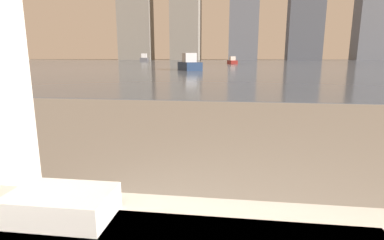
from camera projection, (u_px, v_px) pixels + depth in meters
name	position (u px, v px, depth m)	size (l,w,h in m)	color
towel_stack	(62.00, 205.00, 0.86)	(0.29, 0.18, 0.08)	white
harbor_water	(231.00, 62.00, 60.26)	(180.00, 110.00, 0.01)	slate
harbor_boat_1	(232.00, 61.00, 46.16)	(1.67, 3.17, 1.13)	maroon
harbor_boat_2	(144.00, 59.00, 73.16)	(2.74, 5.31, 1.90)	#4C4C51
harbor_boat_3	(189.00, 64.00, 23.78)	(2.41, 3.72, 1.32)	navy
skyline_tower_1	(186.00, 0.00, 112.32)	(10.71, 11.69, 44.39)	gray
skyline_tower_3	(306.00, 10.00, 107.56)	(12.11, 6.74, 35.62)	#4C515B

